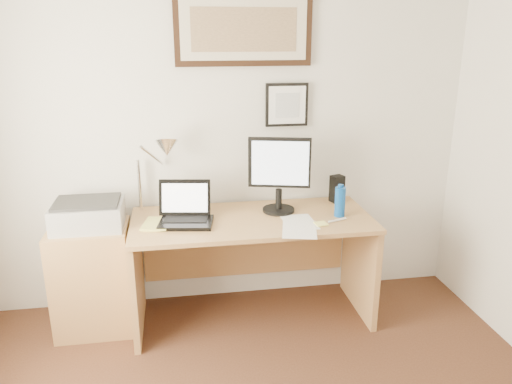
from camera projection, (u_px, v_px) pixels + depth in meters
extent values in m
cube|color=silver|center=(223.00, 134.00, 3.50)|extent=(3.50, 0.02, 2.50)
cube|color=#A97947|center=(93.00, 279.00, 3.33)|extent=(0.50, 0.40, 0.73)
cylinder|color=#0C479F|center=(340.00, 202.00, 3.34)|extent=(0.07, 0.07, 0.20)
cylinder|color=#0C479F|center=(341.00, 186.00, 3.30)|extent=(0.04, 0.04, 0.02)
cube|color=black|center=(337.00, 189.00, 3.63)|extent=(0.11, 0.10, 0.20)
cube|color=white|center=(299.00, 222.00, 3.26)|extent=(0.21, 0.29, 0.00)
cube|color=white|center=(299.00, 229.00, 3.13)|extent=(0.28, 0.34, 0.00)
cube|color=#FFFC78|center=(321.00, 224.00, 3.21)|extent=(0.09, 0.09, 0.01)
cylinder|color=white|center=(337.00, 220.00, 3.27)|extent=(0.14, 0.06, 0.02)
imported|color=#D7D365|center=(144.00, 224.00, 3.21)|extent=(0.21, 0.26, 0.02)
cube|color=#A97947|center=(252.00, 220.00, 3.33)|extent=(1.60, 0.70, 0.03)
cube|color=#A97947|center=(137.00, 280.00, 3.33)|extent=(0.04, 0.65, 0.72)
cube|color=#A97947|center=(360.00, 263.00, 3.57)|extent=(0.04, 0.65, 0.72)
cube|color=#A97947|center=(246.00, 240.00, 3.73)|extent=(1.50, 0.03, 0.55)
cube|color=black|center=(186.00, 223.00, 3.22)|extent=(0.37, 0.29, 0.02)
cube|color=black|center=(186.00, 219.00, 3.24)|extent=(0.30, 0.17, 0.00)
cube|color=black|center=(185.00, 197.00, 3.30)|extent=(0.35, 0.13, 0.23)
cube|color=white|center=(185.00, 198.00, 3.30)|extent=(0.30, 0.10, 0.18)
cylinder|color=black|center=(278.00, 210.00, 3.46)|extent=(0.22, 0.22, 0.02)
cylinder|color=black|center=(279.00, 199.00, 3.43)|extent=(0.04, 0.04, 0.14)
cube|color=black|center=(279.00, 163.00, 3.34)|extent=(0.42, 0.14, 0.34)
cube|color=silver|center=(280.00, 163.00, 3.32)|extent=(0.37, 0.10, 0.30)
cube|color=#A2A2A4|center=(88.00, 215.00, 3.21)|extent=(0.44, 0.34, 0.16)
cube|color=#2D2D2D|center=(87.00, 202.00, 3.18)|extent=(0.40, 0.30, 0.02)
cylinder|color=silver|center=(140.00, 185.00, 3.43)|extent=(0.02, 0.02, 0.36)
cylinder|color=silver|center=(152.00, 156.00, 3.32)|extent=(0.15, 0.23, 0.19)
cone|color=silver|center=(167.00, 148.00, 3.26)|extent=(0.16, 0.18, 0.15)
cube|color=black|center=(244.00, 30.00, 3.28)|extent=(0.92, 0.03, 0.47)
cube|color=beige|center=(244.00, 30.00, 3.27)|extent=(0.84, 0.01, 0.39)
cube|color=#7F6449|center=(244.00, 30.00, 3.26)|extent=(0.70, 0.00, 0.28)
cube|color=black|center=(287.00, 105.00, 3.48)|extent=(0.30, 0.02, 0.30)
cube|color=white|center=(287.00, 105.00, 3.47)|extent=(0.26, 0.00, 0.26)
cube|color=#B5BABF|center=(287.00, 105.00, 3.47)|extent=(0.17, 0.00, 0.17)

